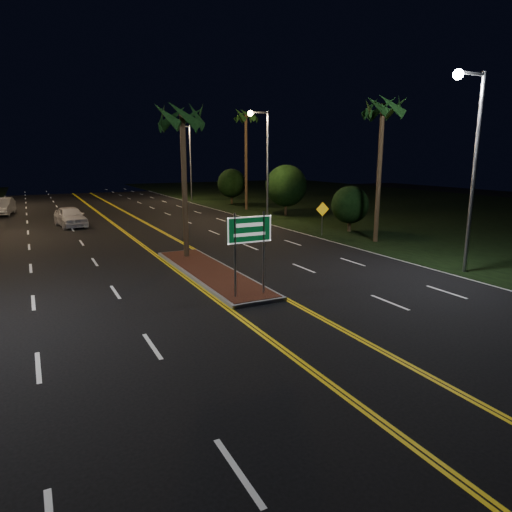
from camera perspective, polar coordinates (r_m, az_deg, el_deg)
ground at (r=15.37m, az=3.81°, el=-8.17°), size 120.00×120.00×0.00m
grass_right at (r=53.11m, az=18.33°, el=5.95°), size 40.00×110.00×0.01m
median_island at (r=21.39m, az=-5.71°, el=-2.03°), size 2.25×10.25×0.17m
highway_sign at (r=17.12m, az=-0.82°, el=2.34°), size 1.80×0.08×3.20m
streetlight_right_near at (r=23.00m, az=25.24°, el=11.91°), size 1.91×0.44×9.00m
streetlight_right_mid at (r=38.79m, az=0.96°, el=12.78°), size 1.91×0.44×9.00m
streetlight_right_far at (r=57.27m, az=-8.58°, el=12.52°), size 1.91×0.44×9.00m
palm_median at (r=24.10m, az=-9.22°, el=16.73°), size 2.40×2.40×8.30m
palm_right_near at (r=30.04m, az=15.57°, el=17.35°), size 2.40×2.40×9.30m
palm_right_far at (r=47.07m, az=-1.27°, el=16.96°), size 2.40×2.40×10.30m
shrub_near at (r=33.79m, az=11.68°, el=6.29°), size 2.70×2.70×3.30m
shrub_mid at (r=42.26m, az=3.79°, el=8.75°), size 3.78×3.78×4.62m
shrub_far at (r=52.89m, az=-3.07°, el=9.06°), size 3.24×3.24×3.96m
car_near at (r=38.43m, az=-22.21°, el=4.79°), size 3.07×5.75×1.83m
car_far at (r=48.89m, az=-29.20°, el=5.57°), size 3.10×5.77×1.83m
warning_sign at (r=31.90m, az=8.30°, el=5.21°), size 0.96×0.15×2.29m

